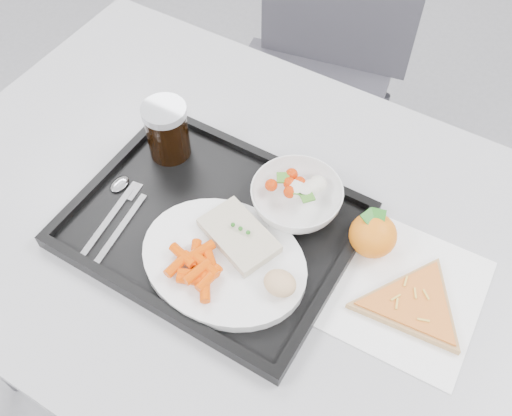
{
  "coord_description": "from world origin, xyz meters",
  "views": [
    {
      "loc": [
        0.29,
        -0.15,
        1.54
      ],
      "look_at": [
        -0.0,
        0.33,
        0.77
      ],
      "focal_mm": 40.0,
      "sensor_mm": 36.0,
      "label": 1
    }
  ],
  "objects": [
    {
      "name": "pizza_slice",
      "position": [
        0.29,
        0.3,
        0.76
      ],
      "size": [
        0.29,
        0.29,
        0.02
      ],
      "color": "tan",
      "rests_on": "napkin"
    },
    {
      "name": "chair",
      "position": [
        -0.2,
        0.96,
        0.54
      ],
      "size": [
        0.49,
        0.49,
        0.93
      ],
      "color": "#3D3C43",
      "rests_on": "ground"
    },
    {
      "name": "cutlery",
      "position": [
        -0.2,
        0.21,
        0.77
      ],
      "size": [
        0.09,
        0.17,
        0.01
      ],
      "color": "silver",
      "rests_on": "tray"
    },
    {
      "name": "bread_roll",
      "position": [
        0.11,
        0.21,
        0.8
      ],
      "size": [
        0.06,
        0.06,
        0.03
      ],
      "color": "tan",
      "rests_on": "dinner_plate"
    },
    {
      "name": "napkin",
      "position": [
        0.26,
        0.32,
        0.75
      ],
      "size": [
        0.26,
        0.25,
        0.0
      ],
      "color": "white",
      "rests_on": "table"
    },
    {
      "name": "salad_bowl",
      "position": [
        0.05,
        0.37,
        0.79
      ],
      "size": [
        0.15,
        0.15,
        0.05
      ],
      "color": "white",
      "rests_on": "tray"
    },
    {
      "name": "cola_glass",
      "position": [
        -0.2,
        0.36,
        0.82
      ],
      "size": [
        0.08,
        0.08,
        0.11
      ],
      "color": "black",
      "rests_on": "tray"
    },
    {
      "name": "tray",
      "position": [
        -0.05,
        0.26,
        0.76
      ],
      "size": [
        0.45,
        0.35,
        0.03
      ],
      "color": "black",
      "rests_on": "table"
    },
    {
      "name": "dinner_plate",
      "position": [
        0.01,
        0.21,
        0.77
      ],
      "size": [
        0.27,
        0.27,
        0.02
      ],
      "color": "white",
      "rests_on": "tray"
    },
    {
      "name": "carrot_pile",
      "position": [
        -0.01,
        0.17,
        0.8
      ],
      "size": [
        0.1,
        0.09,
        0.02
      ],
      "color": "#E84802",
      "rests_on": "dinner_plate"
    },
    {
      "name": "tangerine",
      "position": [
        0.19,
        0.37,
        0.79
      ],
      "size": [
        0.09,
        0.09,
        0.07
      ],
      "color": "#F25600",
      "rests_on": "napkin"
    },
    {
      "name": "fish_fillet",
      "position": [
        0.01,
        0.25,
        0.79
      ],
      "size": [
        0.14,
        0.11,
        0.02
      ],
      "color": "beige",
      "rests_on": "dinner_plate"
    },
    {
      "name": "salad_contents",
      "position": [
        0.05,
        0.38,
        0.8
      ],
      "size": [
        0.09,
        0.07,
        0.03
      ],
      "color": "red",
      "rests_on": "salad_bowl"
    },
    {
      "name": "table",
      "position": [
        0.0,
        0.3,
        0.68
      ],
      "size": [
        1.2,
        0.8,
        0.75
      ],
      "color": "silver",
      "rests_on": "ground"
    }
  ]
}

